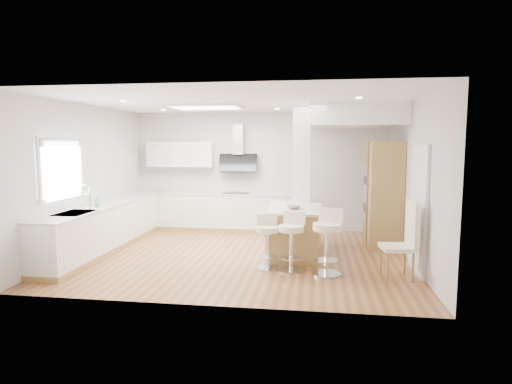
% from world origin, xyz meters
% --- Properties ---
extents(ground, '(6.00, 6.00, 0.00)m').
position_xyz_m(ground, '(0.00, 0.00, 0.00)').
color(ground, '#9F663B').
rests_on(ground, ground).
extents(ceiling, '(6.00, 5.00, 0.02)m').
position_xyz_m(ceiling, '(0.00, 0.00, 0.00)').
color(ceiling, white).
rests_on(ceiling, ground).
extents(wall_back, '(6.00, 0.04, 2.80)m').
position_xyz_m(wall_back, '(0.00, 2.50, 1.40)').
color(wall_back, beige).
rests_on(wall_back, ground).
extents(wall_left, '(0.04, 5.00, 2.80)m').
position_xyz_m(wall_left, '(-3.00, 0.00, 1.40)').
color(wall_left, beige).
rests_on(wall_left, ground).
extents(wall_right, '(0.04, 5.00, 2.80)m').
position_xyz_m(wall_right, '(3.00, 0.00, 1.40)').
color(wall_right, beige).
rests_on(wall_right, ground).
extents(skylight, '(4.10, 2.10, 0.06)m').
position_xyz_m(skylight, '(-0.79, 0.60, 2.77)').
color(skylight, silver).
rests_on(skylight, ground).
extents(window_left, '(0.06, 1.28, 1.07)m').
position_xyz_m(window_left, '(-2.96, -0.90, 1.69)').
color(window_left, white).
rests_on(window_left, ground).
extents(doorway_right, '(0.05, 1.00, 2.10)m').
position_xyz_m(doorway_right, '(2.97, -0.60, 1.00)').
color(doorway_right, '#4A423A').
rests_on(doorway_right, ground).
extents(counter_left, '(0.63, 4.50, 1.35)m').
position_xyz_m(counter_left, '(-2.70, 0.23, 0.46)').
color(counter_left, '#A58346').
rests_on(counter_left, ground).
extents(counter_back, '(3.62, 0.63, 2.50)m').
position_xyz_m(counter_back, '(-0.91, 2.22, 0.70)').
color(counter_back, '#A58346').
rests_on(counter_back, ground).
extents(pillar, '(0.35, 0.35, 2.80)m').
position_xyz_m(pillar, '(1.05, 0.95, 1.40)').
color(pillar, silver).
rests_on(pillar, ground).
extents(soffit, '(1.78, 2.20, 0.40)m').
position_xyz_m(soffit, '(2.10, 1.40, 2.60)').
color(soffit, white).
rests_on(soffit, ground).
extents(oven_column, '(0.63, 1.21, 2.10)m').
position_xyz_m(oven_column, '(2.68, 1.23, 1.05)').
color(oven_column, '#A58346').
rests_on(oven_column, ground).
extents(peninsula, '(1.00, 1.49, 0.97)m').
position_xyz_m(peninsula, '(0.96, 0.11, 0.45)').
color(peninsula, '#A58346').
rests_on(peninsula, ground).
extents(bar_stool_a, '(0.50, 0.50, 0.90)m').
position_xyz_m(bar_stool_a, '(0.57, -0.76, 0.51)').
color(bar_stool_a, silver).
rests_on(bar_stool_a, ground).
extents(bar_stool_b, '(0.53, 0.53, 0.96)m').
position_xyz_m(bar_stool_b, '(0.96, -0.83, 0.54)').
color(bar_stool_b, silver).
rests_on(bar_stool_b, ground).
extents(bar_stool_c, '(0.61, 0.61, 1.04)m').
position_xyz_m(bar_stool_c, '(1.53, -0.96, 0.59)').
color(bar_stool_c, silver).
rests_on(bar_stool_c, ground).
extents(dining_chair, '(0.52, 0.52, 1.20)m').
position_xyz_m(dining_chair, '(2.69, -1.02, 0.64)').
color(dining_chair, '#F0E7C3').
rests_on(dining_chair, ground).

